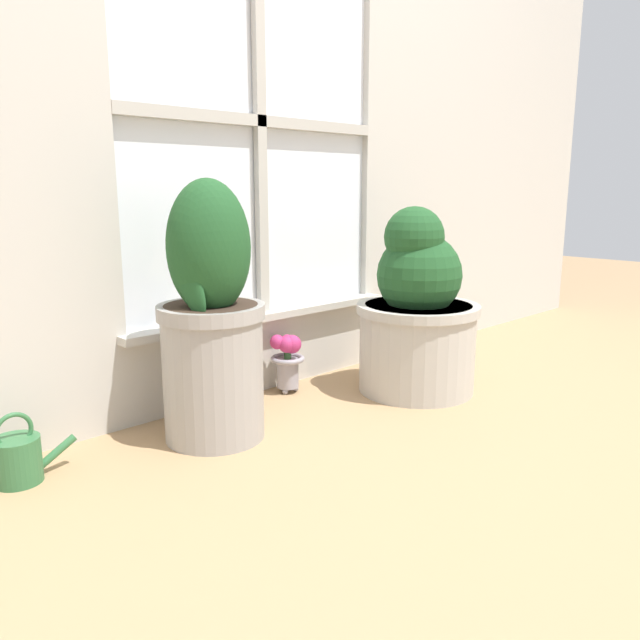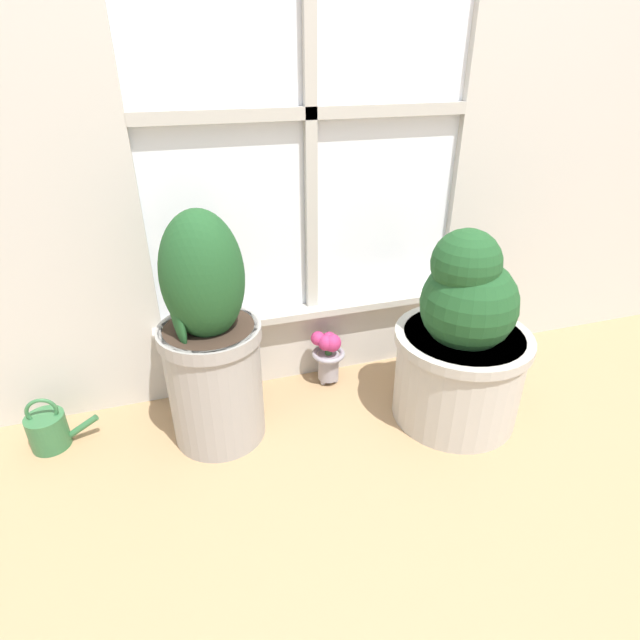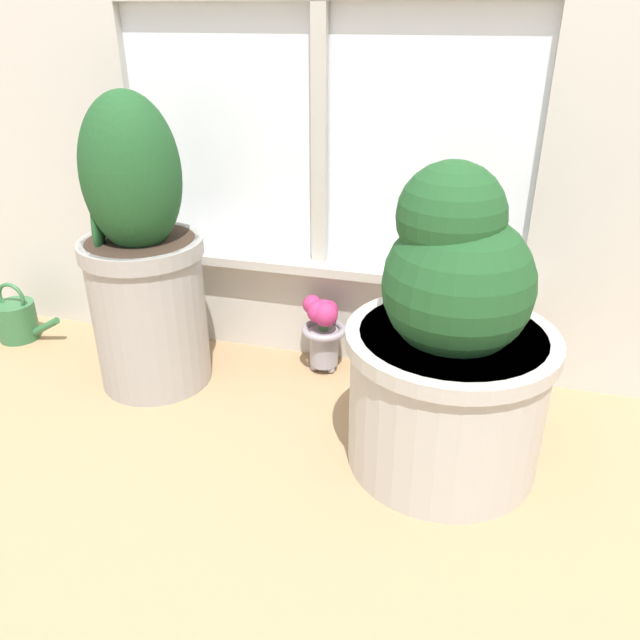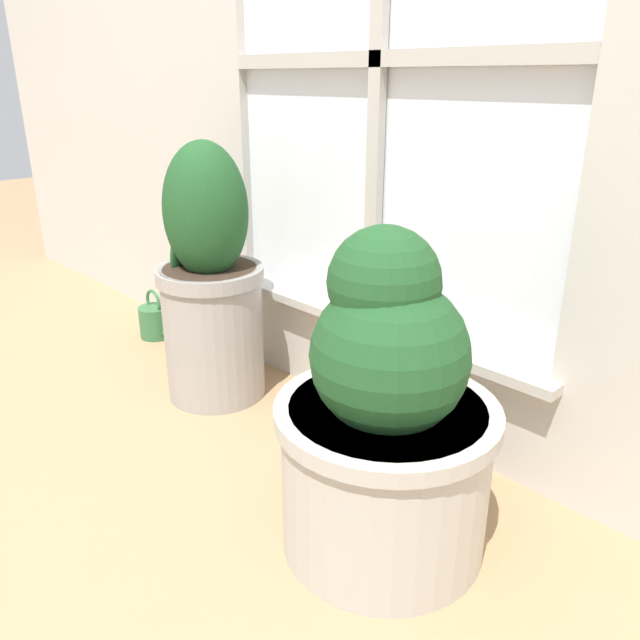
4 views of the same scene
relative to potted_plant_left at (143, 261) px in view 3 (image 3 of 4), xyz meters
name	(u,v)px [view 3 (image 3 of 4)]	position (x,y,z in m)	size (l,w,h in m)	color
ground_plane	(241,491)	(0.37, -0.34, -0.33)	(10.00, 10.00, 0.00)	tan
potted_plant_left	(143,261)	(0.00, 0.00, 0.00)	(0.29, 0.29, 0.71)	#9E9993
potted_plant_right	(450,348)	(0.74, -0.13, -0.06)	(0.42, 0.42, 0.63)	#B7B2A8
flower_vase	(323,327)	(0.40, 0.16, -0.20)	(0.12, 0.12, 0.21)	#99939E
watering_can	(17,320)	(-0.50, 0.09, -0.27)	(0.20, 0.11, 0.17)	#336B3D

